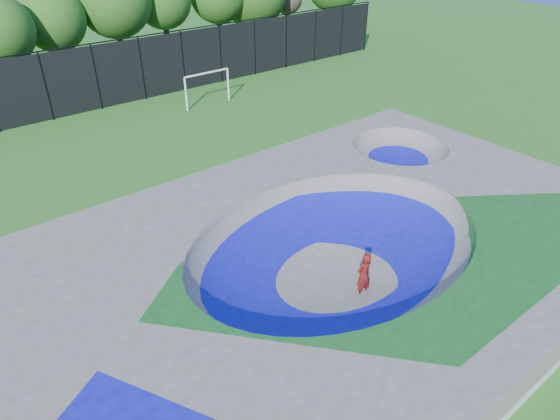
# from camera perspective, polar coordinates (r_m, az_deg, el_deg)

# --- Properties ---
(ground) EXTENTS (120.00, 120.00, 0.00)m
(ground) POSITION_cam_1_polar(r_m,az_deg,el_deg) (17.76, 6.26, -6.92)
(ground) COLOR #25661C
(ground) RESTS_ON ground
(skate_deck) EXTENTS (22.00, 14.00, 1.50)m
(skate_deck) POSITION_cam_1_polar(r_m,az_deg,el_deg) (17.31, 6.40, -4.98)
(skate_deck) COLOR gray
(skate_deck) RESTS_ON ground
(skater) EXTENTS (0.60, 0.40, 1.65)m
(skater) POSITION_cam_1_polar(r_m,az_deg,el_deg) (16.38, 9.54, -7.35)
(skater) COLOR red
(skater) RESTS_ON ground
(skateboard) EXTENTS (0.78, 0.23, 0.05)m
(skateboard) POSITION_cam_1_polar(r_m,az_deg,el_deg) (16.89, 9.30, -9.46)
(skateboard) COLOR black
(skateboard) RESTS_ON ground
(soccer_goal) EXTENTS (3.23, 0.12, 2.14)m
(soccer_goal) POSITION_cam_1_polar(r_m,az_deg,el_deg) (32.63, -8.33, 14.23)
(soccer_goal) COLOR white
(soccer_goal) RESTS_ON ground
(fence) EXTENTS (48.09, 0.09, 4.04)m
(fence) POSITION_cam_1_polar(r_m,az_deg,el_deg) (33.43, -20.26, 14.19)
(fence) COLOR black
(fence) RESTS_ON ground
(treeline) EXTENTS (53.13, 6.84, 8.46)m
(treeline) POSITION_cam_1_polar(r_m,az_deg,el_deg) (37.41, -27.11, 19.18)
(treeline) COLOR #4F3727
(treeline) RESTS_ON ground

